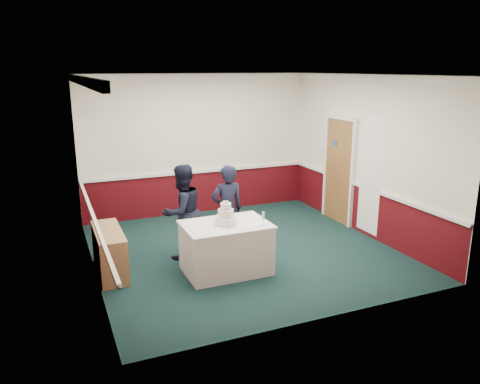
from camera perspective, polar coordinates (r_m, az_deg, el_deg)
name	(u,v)px	position (r m, az deg, el deg)	size (l,w,h in m)	color
ground	(244,250)	(8.27, 0.46, -7.14)	(5.00, 5.00, 0.00)	#14312A
room_shell	(235,134)	(8.34, -0.67, 7.06)	(5.00, 5.00, 3.00)	white
sideboard	(110,252)	(7.56, -15.59, -7.04)	(0.41, 1.20, 0.70)	#A37A4F
cake_table	(226,247)	(7.32, -1.71, -6.77)	(1.32, 0.92, 0.79)	white
wedding_cake	(226,217)	(7.15, -1.74, -3.05)	(0.35, 0.35, 0.36)	white
cake_knife	(229,228)	(7.00, -1.37, -4.38)	(0.01, 0.22, 0.01)	silver
champagne_flute	(263,216)	(7.09, 2.86, -2.99)	(0.05, 0.05, 0.21)	silver
person_man	(182,212)	(7.81, -7.06, -2.41)	(0.77, 0.60, 1.59)	black
person_woman	(227,210)	(7.92, -1.57, -2.18)	(0.57, 0.37, 1.55)	black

